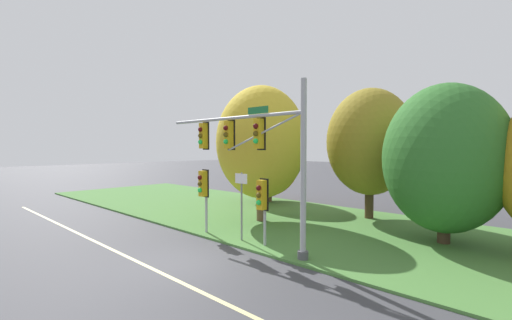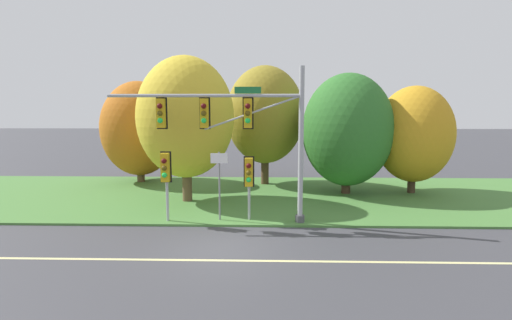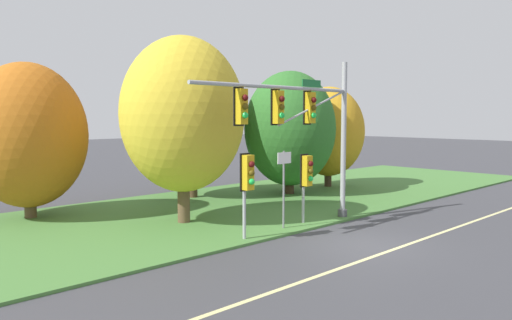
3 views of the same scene
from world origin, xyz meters
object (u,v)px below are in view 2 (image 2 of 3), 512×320
object	(u,v)px
pedestrian_signal_further_along	(249,175)
tree_left_of_mast	(186,117)
traffic_signal_mast	(239,125)
route_sign_post	(219,177)
tree_behind_signpost	(265,115)
tree_tall_centre	(414,134)
pedestrian_signal_near_kerb	(166,171)
tree_nearest_road	(139,129)
tree_mid_verge	(347,130)

from	to	relation	value
pedestrian_signal_further_along	tree_left_of_mast	distance (m)	5.53
traffic_signal_mast	route_sign_post	distance (m)	2.44
traffic_signal_mast	tree_behind_signpost	world-z (taller)	tree_behind_signpost
pedestrian_signal_further_along	tree_behind_signpost	xyz separation A→B (m)	(0.65, 8.47, 2.42)
tree_tall_centre	traffic_signal_mast	bearing A→B (deg)	-147.09
pedestrian_signal_near_kerb	tree_nearest_road	size ratio (longest dim) A/B	0.46
traffic_signal_mast	tree_nearest_road	bearing A→B (deg)	128.09
traffic_signal_mast	tree_left_of_mast	bearing A→B (deg)	128.30
tree_mid_verge	traffic_signal_mast	bearing A→B (deg)	-134.07
route_sign_post	tree_behind_signpost	distance (m)	9.00
tree_left_of_mast	tree_mid_verge	size ratio (longest dim) A/B	1.10
route_sign_post	tree_tall_centre	world-z (taller)	tree_tall_centre
pedestrian_signal_near_kerb	route_sign_post	xyz separation A→B (m)	(2.25, 0.36, -0.29)
traffic_signal_mast	route_sign_post	world-z (taller)	traffic_signal_mast
pedestrian_signal_near_kerb	tree_tall_centre	xyz separation A→B (m)	(12.67, 6.30, 1.18)
pedestrian_signal_near_kerb	traffic_signal_mast	bearing A→B (deg)	2.20
pedestrian_signal_further_along	tree_nearest_road	xyz separation A→B (m)	(-7.59, 8.98, 1.52)
route_sign_post	tree_left_of_mast	xyz separation A→B (m)	(-2.14, 3.58, 2.47)
route_sign_post	tree_mid_verge	world-z (taller)	tree_mid_verge
route_sign_post	pedestrian_signal_near_kerb	bearing A→B (deg)	-171.02
pedestrian_signal_near_kerb	tree_behind_signpost	size ratio (longest dim) A/B	0.41
route_sign_post	tree_behind_signpost	world-z (taller)	tree_behind_signpost
traffic_signal_mast	pedestrian_signal_further_along	size ratio (longest dim) A/B	2.96
tree_nearest_road	tree_behind_signpost	size ratio (longest dim) A/B	0.88
route_sign_post	tree_nearest_road	bearing A→B (deg)	125.23
traffic_signal_mast	route_sign_post	size ratio (longest dim) A/B	2.78
traffic_signal_mast	pedestrian_signal_near_kerb	xyz separation A→B (m)	(-3.12, -0.12, -1.98)
tree_nearest_road	tree_behind_signpost	bearing A→B (deg)	-3.51
traffic_signal_mast	tree_mid_verge	xyz separation A→B (m)	(5.72, 5.91, -0.55)
tree_behind_signpost	tree_mid_verge	distance (m)	5.47
tree_nearest_road	pedestrian_signal_further_along	bearing A→B (deg)	-49.80
traffic_signal_mast	route_sign_post	bearing A→B (deg)	165.00
pedestrian_signal_further_along	route_sign_post	xyz separation A→B (m)	(-1.28, 0.05, -0.09)
traffic_signal_mast	tree_nearest_road	distance (m)	11.66
tree_tall_centre	tree_mid_verge	bearing A→B (deg)	-176.06
traffic_signal_mast	pedestrian_signal_near_kerb	distance (m)	3.70
pedestrian_signal_further_along	tree_nearest_road	size ratio (longest dim) A/B	0.43
tree_tall_centre	tree_nearest_road	bearing A→B (deg)	169.88
tree_left_of_mast	tree_behind_signpost	size ratio (longest dim) A/B	1.00
pedestrian_signal_near_kerb	tree_left_of_mast	bearing A→B (deg)	88.42
tree_behind_signpost	tree_tall_centre	xyz separation A→B (m)	(8.49, -2.48, -1.04)
pedestrian_signal_near_kerb	route_sign_post	world-z (taller)	pedestrian_signal_near_kerb
pedestrian_signal_near_kerb	tree_mid_verge	size ratio (longest dim) A/B	0.45
route_sign_post	tree_behind_signpost	xyz separation A→B (m)	(1.94, 8.42, 2.51)
route_sign_post	tree_behind_signpost	bearing A→B (deg)	77.06
tree_nearest_road	tree_mid_verge	size ratio (longest dim) A/B	0.97
traffic_signal_mast	tree_tall_centre	world-z (taller)	traffic_signal_mast
tree_behind_signpost	tree_mid_verge	world-z (taller)	tree_behind_signpost
route_sign_post	tree_behind_signpost	size ratio (longest dim) A/B	0.40
tree_nearest_road	tree_mid_verge	xyz separation A→B (m)	(12.91, -3.25, 0.12)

